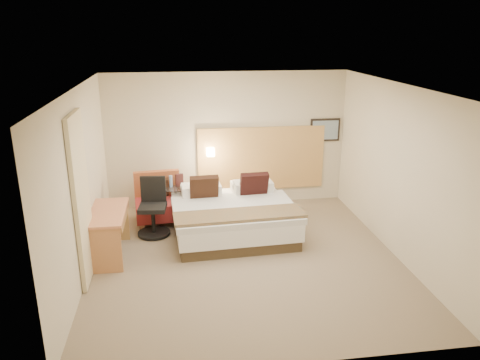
{
  "coord_description": "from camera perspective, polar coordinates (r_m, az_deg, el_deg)",
  "views": [
    {
      "loc": [
        -1.03,
        -6.6,
        3.5
      ],
      "look_at": [
        0.01,
        0.71,
        1.09
      ],
      "focal_mm": 35.0,
      "sensor_mm": 36.0,
      "label": 1
    }
  ],
  "objects": [
    {
      "name": "desk_chair",
      "position": [
        8.37,
        -10.53,
        -3.82
      ],
      "size": [
        0.62,
        0.62,
        1.01
      ],
      "color": "black",
      "rests_on": "floor"
    },
    {
      "name": "headboard_panel",
      "position": [
        9.58,
        2.62,
        2.65
      ],
      "size": [
        2.6,
        0.04,
        1.3
      ],
      "primitive_type": "cube",
      "color": "tan",
      "rests_on": "wall_back"
    },
    {
      "name": "art_frame",
      "position": [
        9.78,
        10.32,
        6.03
      ],
      "size": [
        0.62,
        0.03,
        0.47
      ],
      "primitive_type": "cube",
      "color": "black",
      "rests_on": "wall_back"
    },
    {
      "name": "side_table",
      "position": [
        9.05,
        -7.79,
        -2.46
      ],
      "size": [
        0.68,
        0.68,
        0.62
      ],
      "color": "white",
      "rests_on": "floor"
    },
    {
      "name": "curtain",
      "position": [
        6.87,
        -18.75,
        -2.26
      ],
      "size": [
        0.06,
        0.9,
        2.42
      ],
      "primitive_type": "cube",
      "color": "beige",
      "rests_on": "wall_left"
    },
    {
      "name": "wall_right",
      "position": [
        7.75,
        18.66,
        1.02
      ],
      "size": [
        0.02,
        5.0,
        2.7
      ],
      "primitive_type": "cube",
      "color": "beige",
      "rests_on": "floor"
    },
    {
      "name": "ceiling",
      "position": [
        6.72,
        0.81,
        11.36
      ],
      "size": [
        4.8,
        5.0,
        0.02
      ],
      "primitive_type": "cube",
      "color": "silver",
      "rests_on": "floor"
    },
    {
      "name": "desk",
      "position": [
        7.67,
        -15.63,
        -4.81
      ],
      "size": [
        0.57,
        1.23,
        0.77
      ],
      "color": "#C8754E",
      "rests_on": "floor"
    },
    {
      "name": "bed",
      "position": [
        8.32,
        -0.97,
        -4.28
      ],
      "size": [
        2.18,
        2.13,
        1.02
      ],
      "color": "#413220",
      "rests_on": "floor"
    },
    {
      "name": "art_canvas",
      "position": [
        9.77,
        10.36,
        6.0
      ],
      "size": [
        0.54,
        0.01,
        0.39
      ],
      "primitive_type": "cube",
      "color": "#768EA3",
      "rests_on": "wall_back"
    },
    {
      "name": "wall_front",
      "position": [
        4.73,
        5.48,
        -9.0
      ],
      "size": [
        4.8,
        0.02,
        2.7
      ],
      "primitive_type": "cube",
      "color": "beige",
      "rests_on": "floor"
    },
    {
      "name": "lounge_chair",
      "position": [
        8.95,
        -9.89,
        -2.69
      ],
      "size": [
        0.93,
        0.83,
        0.91
      ],
      "color": "#B57755",
      "rests_on": "floor"
    },
    {
      "name": "lamp_shade",
      "position": [
        9.29,
        -3.63,
        3.42
      ],
      "size": [
        0.15,
        0.15,
        0.15
      ],
      "primitive_type": "cube",
      "color": "#FFEDC6",
      "rests_on": "wall_back"
    },
    {
      "name": "lamp_arm",
      "position": [
        9.34,
        -3.66,
        3.51
      ],
      "size": [
        0.02,
        0.12,
        0.02
      ],
      "primitive_type": "cylinder",
      "rotation": [
        1.57,
        0.0,
        0.0
      ],
      "color": "silver",
      "rests_on": "wall_back"
    },
    {
      "name": "bottle_a",
      "position": [
        8.92,
        -8.43,
        -0.15
      ],
      "size": [
        0.08,
        0.08,
        0.22
      ],
      "primitive_type": "cylinder",
      "rotation": [
        0.0,
        0.0,
        0.24
      ],
      "color": "#9CBFF2",
      "rests_on": "side_table"
    },
    {
      "name": "floor",
      "position": [
        7.55,
        0.72,
        -9.61
      ],
      "size": [
        4.8,
        5.0,
        0.02
      ],
      "primitive_type": "cube",
      "color": "#7F6D55",
      "rests_on": "ground"
    },
    {
      "name": "menu_folder",
      "position": [
        8.93,
        -7.41,
        -0.02
      ],
      "size": [
        0.15,
        0.09,
        0.25
      ],
      "primitive_type": "cube",
      "rotation": [
        0.0,
        0.0,
        0.24
      ],
      "color": "#3A1817",
      "rests_on": "side_table"
    },
    {
      "name": "wall_back",
      "position": [
        9.42,
        -1.59,
        4.91
      ],
      "size": [
        4.8,
        0.02,
        2.7
      ],
      "primitive_type": "cube",
      "color": "beige",
      "rests_on": "floor"
    },
    {
      "name": "wall_left",
      "position": [
        7.07,
        -18.91,
        -0.59
      ],
      "size": [
        0.02,
        5.0,
        2.7
      ],
      "primitive_type": "cube",
      "color": "beige",
      "rests_on": "floor"
    }
  ]
}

